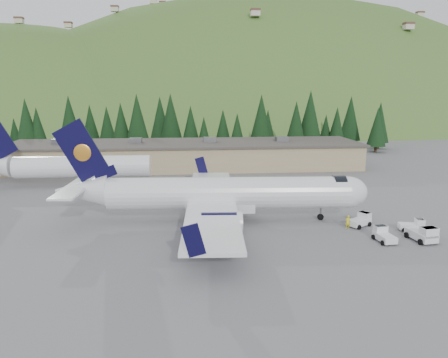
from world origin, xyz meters
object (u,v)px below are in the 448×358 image
baggage_tug_a (361,220)px  ramp_worker (348,222)px  baggage_tug_d (423,234)px  baggage_tug_c (383,235)px  second_airliner (65,166)px  baggage_tug_b (414,225)px  airliner (219,194)px  terminal_building (185,154)px

baggage_tug_a → ramp_worker: ramp_worker is taller
baggage_tug_d → baggage_tug_c: bearing=-106.3°
baggage_tug_a → ramp_worker: (-1.94, -0.96, 0.12)m
second_airliner → ramp_worker: bearing=-34.5°
baggage_tug_d → ramp_worker: bearing=-136.1°
baggage_tug_b → baggage_tug_c: baggage_tug_c is taller
baggage_tug_a → baggage_tug_c: baggage_tug_a is taller
airliner → terminal_building: size_ratio=0.53×
terminal_building → baggage_tug_a: bearing=-63.8°
baggage_tug_a → ramp_worker: bearing=175.5°
airliner → terminal_building: airliner is taller
second_airliner → baggage_tug_b: second_airliner is taller
airliner → second_airliner: 32.38m
terminal_building → ramp_worker: terminal_building is taller
second_airliner → baggage_tug_c: 50.93m
second_airliner → baggage_tug_c: bearing=-37.1°
baggage_tug_d → ramp_worker: size_ratio=2.24×
baggage_tug_b → terminal_building: (-25.62, 43.68, 1.98)m
airliner → baggage_tug_b: (21.71, -5.74, -2.70)m
baggage_tug_c → ramp_worker: ramp_worker is taller
second_airliner → airliner: bearing=-42.6°
baggage_tug_d → airliner: bearing=-122.5°
second_airliner → baggage_tug_a: size_ratio=8.57×
airliner → baggage_tug_a: size_ratio=11.77×
baggage_tug_b → terminal_building: bearing=133.1°
terminal_building → baggage_tug_d: bearing=-62.3°
second_airliner → baggage_tug_c: (40.57, -30.67, -2.65)m
baggage_tug_b → ramp_worker: (-7.23, 1.35, 0.17)m
baggage_tug_b → ramp_worker: bearing=-177.9°
second_airliner → baggage_tug_a: (40.25, -25.36, -2.64)m
terminal_building → baggage_tug_d: 53.37m
airliner → baggage_tug_c: airliner is taller
baggage_tug_d → terminal_building: bearing=-160.7°
second_airliner → baggage_tug_a: bearing=-32.2°
airliner → baggage_tug_b: size_ratio=13.01×
baggage_tug_c → baggage_tug_d: baggage_tug_d is taller
airliner → baggage_tug_d: airliner is taller
baggage_tug_a → baggage_tug_d: 7.36m
ramp_worker → terminal_building: bearing=-69.1°
baggage_tug_d → baggage_tug_a: bearing=-151.4°
second_airliner → baggage_tug_b: size_ratio=9.47×
airliner → baggage_tug_d: 22.97m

